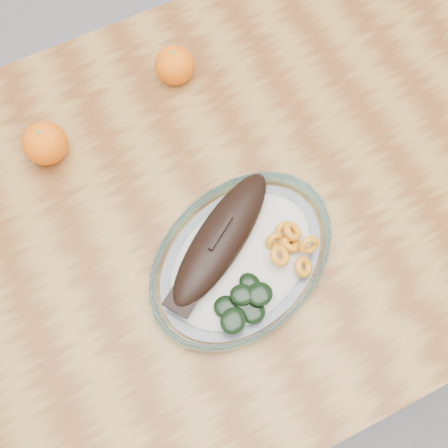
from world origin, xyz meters
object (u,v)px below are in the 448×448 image
at_px(dining_table, 209,226).
at_px(orange_left, 45,143).
at_px(orange_right, 175,65).
at_px(plated_meal, 241,257).

height_order(dining_table, orange_left, orange_left).
height_order(dining_table, orange_right, orange_right).
xyz_separation_m(orange_left, orange_right, (0.25, 0.05, -0.00)).
bearing_deg(dining_table, orange_right, 77.32).
distance_m(dining_table, orange_left, 0.31).
bearing_deg(orange_left, orange_right, 10.59).
bearing_deg(orange_left, plated_meal, -56.96).
bearing_deg(orange_right, orange_left, -169.41).
bearing_deg(plated_meal, orange_right, 61.37).
height_order(plated_meal, orange_right, plated_meal).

